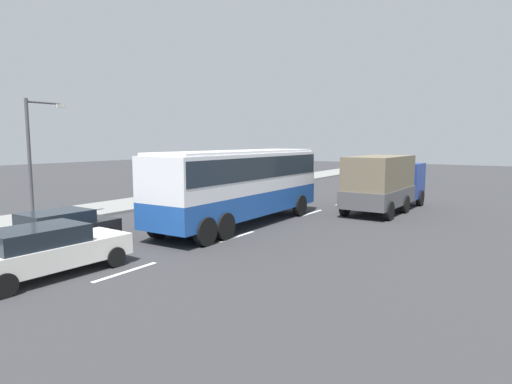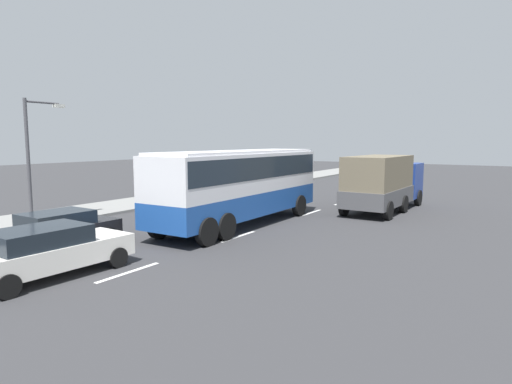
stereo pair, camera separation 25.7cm
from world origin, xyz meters
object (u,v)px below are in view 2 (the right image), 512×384
Objects in this scene: coach_bus at (241,179)px; pedestrian_near_curb at (188,183)px; car_white_minivan at (48,250)px; street_lamp at (33,150)px; cargo_truck at (384,181)px; pedestrian_at_crossing at (237,177)px; car_black_sedan at (59,229)px.

pedestrian_near_curb is (6.32, 8.74, -1.13)m from coach_bus.
street_lamp is at bearing 63.44° from car_white_minivan.
cargo_truck is at bearing -30.21° from coach_bus.
cargo_truck is 4.52× the size of pedestrian_at_crossing.
cargo_truck reaches higher than pedestrian_near_curb.
car_black_sedan is at bearing -112.91° from street_lamp.
car_black_sedan is 0.74× the size of street_lamp.
street_lamp reaches higher than car_black_sedan.
cargo_truck is 17.93m from car_white_minivan.
pedestrian_near_curb is at bearing 30.73° from car_white_minivan.
pedestrian_near_curb reaches higher than car_white_minivan.
pedestrian_at_crossing is at bearing 35.03° from coach_bus.
cargo_truck is 1.84× the size of car_black_sedan.
car_black_sedan is at bearing 155.16° from cargo_truck.
coach_bus is 9.59m from car_white_minivan.
coach_bus is at bearing 152.00° from cargo_truck.
pedestrian_at_crossing is at bearing 22.97° from car_white_minivan.
coach_bus is 13.76m from pedestrian_at_crossing.
coach_bus reaches higher than car_black_sedan.
coach_bus is 1.87× the size of street_lamp.
coach_bus is 2.52× the size of car_black_sedan.
pedestrian_at_crossing is (20.67, 7.68, 0.35)m from car_white_minivan.
cargo_truck is at bearing -43.52° from street_lamp.
coach_bus is 6.88× the size of pedestrian_near_curb.
coach_bus is 1.37× the size of cargo_truck.
car_white_minivan is 0.82× the size of street_lamp.
cargo_truck is at bearing -25.58° from car_black_sedan.
pedestrian_near_curb is 11.85m from street_lamp.
coach_bus is at bearing -76.75° from pedestrian_near_curb.
pedestrian_near_curb reaches higher than car_black_sedan.
street_lamp is at bearing 68.14° from car_black_sedan.
cargo_truck is at bearing -34.56° from pedestrian_near_curb.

